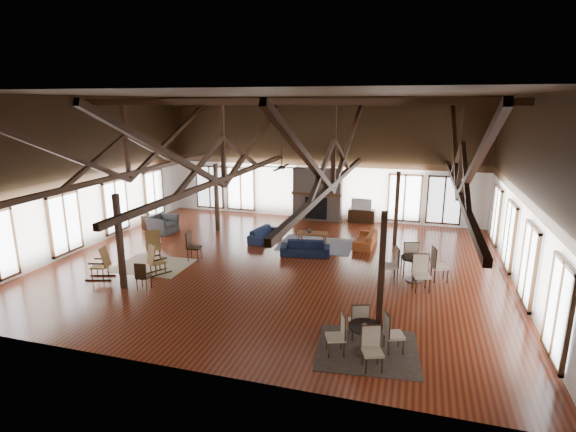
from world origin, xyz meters
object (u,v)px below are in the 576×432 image
(sofa_orange, at_px, (365,239))
(cafe_table_near, at_px, (365,334))
(coffee_table, at_px, (313,234))
(armchair, at_px, (162,225))
(sofa_navy_left, at_px, (265,234))
(tv_console, at_px, (361,216))
(sofa_navy_front, at_px, (305,249))
(cafe_table_far, at_px, (415,264))

(sofa_orange, bearing_deg, cafe_table_near, 9.54)
(coffee_table, distance_m, armchair, 6.88)
(sofa_orange, bearing_deg, sofa_navy_left, -80.55)
(armchair, relative_size, tv_console, 0.93)
(sofa_navy_front, distance_m, armchair, 7.04)
(sofa_navy_front, relative_size, sofa_navy_left, 1.03)
(sofa_orange, relative_size, cafe_table_near, 1.01)
(armchair, bearing_deg, cafe_table_far, -98.53)
(sofa_navy_left, bearing_deg, armchair, 104.22)
(sofa_navy_front, bearing_deg, cafe_table_far, -28.80)
(cafe_table_near, bearing_deg, armchair, 142.98)
(sofa_navy_front, xyz_separation_m, tv_console, (1.44, 5.58, 0.04))
(coffee_table, bearing_deg, armchair, 177.12)
(sofa_navy_left, bearing_deg, cafe_table_near, -135.11)
(cafe_table_far, relative_size, tv_console, 1.74)
(cafe_table_near, bearing_deg, sofa_navy_left, 123.60)
(sofa_navy_front, xyz_separation_m, sofa_navy_left, (-2.13, 1.43, -0.01))
(sofa_navy_front, relative_size, cafe_table_near, 1.00)
(sofa_orange, xyz_separation_m, coffee_table, (-2.15, -0.40, 0.14))
(coffee_table, xyz_separation_m, armchair, (-6.88, -0.33, -0.03))
(coffee_table, relative_size, cafe_table_near, 0.69)
(sofa_orange, bearing_deg, cafe_table_far, 33.76)
(cafe_table_near, bearing_deg, sofa_navy_front, 115.59)
(sofa_orange, bearing_deg, armchair, -82.48)
(sofa_orange, relative_size, armchair, 1.59)
(coffee_table, height_order, cafe_table_far, cafe_table_far)
(sofa_navy_front, bearing_deg, tv_console, 66.22)
(cafe_table_near, relative_size, cafe_table_far, 0.85)
(cafe_table_near, bearing_deg, sofa_orange, 96.65)
(sofa_orange, bearing_deg, tv_console, -167.27)
(coffee_table, relative_size, tv_console, 1.02)
(sofa_navy_front, xyz_separation_m, armchair, (-6.94, 1.18, 0.11))
(sofa_navy_left, distance_m, coffee_table, 2.07)
(coffee_table, height_order, cafe_table_near, cafe_table_near)
(sofa_orange, bearing_deg, sofa_navy_front, -44.53)
(sofa_orange, height_order, cafe_table_near, cafe_table_near)
(cafe_table_far, distance_m, tv_console, 7.52)
(sofa_navy_front, relative_size, cafe_table_far, 0.84)
(tv_console, bearing_deg, coffee_table, -110.34)
(sofa_orange, relative_size, cafe_table_far, 0.86)
(sofa_navy_left, distance_m, tv_console, 5.48)
(tv_console, bearing_deg, sofa_navy_front, -104.48)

